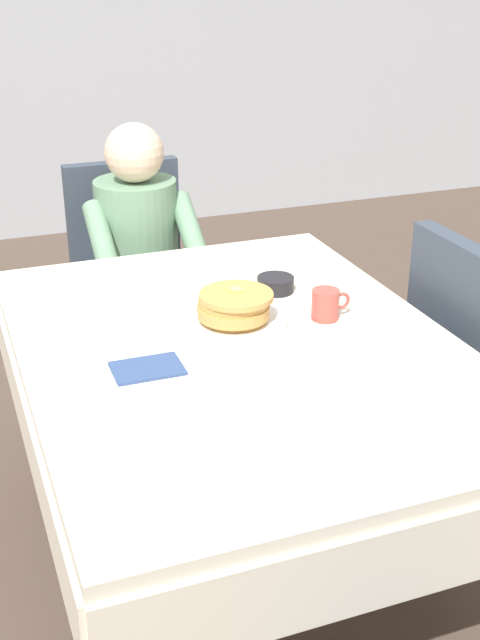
{
  "coord_description": "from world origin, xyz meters",
  "views": [
    {
      "loc": [
        -0.68,
        -1.8,
        1.68
      ],
      "look_at": [
        0.01,
        0.03,
        0.79
      ],
      "focal_mm": 46.35,
      "sensor_mm": 36.0,
      "label": 1
    }
  ],
  "objects_px": {
    "diner_person": "(140,247)",
    "bowl_butter": "(276,284)",
    "chair_right_side": "(479,366)",
    "plate_breakfast": "(236,323)",
    "dining_table_main": "(239,373)",
    "spoon_near_edge": "(301,381)",
    "chair_diner": "(132,269)",
    "cup_coffee": "(326,304)",
    "breakfast_stack": "(234,306)",
    "fork_left_of_plate": "(170,338)",
    "knife_right_of_plate": "(302,317)",
    "syrup_pitcher": "(149,309)"
  },
  "relations": [
    {
      "from": "diner_person",
      "to": "fork_left_of_plate",
      "type": "height_order",
      "value": "diner_person"
    },
    {
      "from": "chair_right_side",
      "to": "breakfast_stack",
      "type": "bearing_deg",
      "value": -97.84
    },
    {
      "from": "plate_breakfast",
      "to": "spoon_near_edge",
      "type": "xyz_separation_m",
      "value": [
        0.03,
        -0.35,
        -0.01
      ]
    },
    {
      "from": "plate_breakfast",
      "to": "spoon_near_edge",
      "type": "relative_size",
      "value": 1.87
    },
    {
      "from": "plate_breakfast",
      "to": "breakfast_stack",
      "type": "relative_size",
      "value": 1.36
    },
    {
      "from": "chair_diner",
      "to": "diner_person",
      "type": "height_order",
      "value": "diner_person"
    },
    {
      "from": "breakfast_stack",
      "to": "spoon_near_edge",
      "type": "height_order",
      "value": "breakfast_stack"
    },
    {
      "from": "dining_table_main",
      "to": "breakfast_stack",
      "type": "bearing_deg",
      "value": 76.02
    },
    {
      "from": "diner_person",
      "to": "cup_coffee",
      "type": "relative_size",
      "value": 9.91
    },
    {
      "from": "plate_breakfast",
      "to": "knife_right_of_plate",
      "type": "relative_size",
      "value": 1.4
    },
    {
      "from": "syrup_pitcher",
      "to": "fork_left_of_plate",
      "type": "distance_m",
      "value": 0.14
    },
    {
      "from": "chair_diner",
      "to": "bowl_butter",
      "type": "relative_size",
      "value": 8.45
    },
    {
      "from": "dining_table_main",
      "to": "cup_coffee",
      "type": "height_order",
      "value": "cup_coffee"
    },
    {
      "from": "chair_diner",
      "to": "cup_coffee",
      "type": "relative_size",
      "value": 8.23
    },
    {
      "from": "dining_table_main",
      "to": "spoon_near_edge",
      "type": "distance_m",
      "value": 0.27
    },
    {
      "from": "bowl_butter",
      "to": "spoon_near_edge",
      "type": "height_order",
      "value": "bowl_butter"
    },
    {
      "from": "diner_person",
      "to": "bowl_butter",
      "type": "bearing_deg",
      "value": 107.84
    },
    {
      "from": "chair_diner",
      "to": "cup_coffee",
      "type": "distance_m",
      "value": 1.17
    },
    {
      "from": "syrup_pitcher",
      "to": "chair_right_side",
      "type": "bearing_deg",
      "value": -12.72
    },
    {
      "from": "fork_left_of_plate",
      "to": "spoon_near_edge",
      "type": "height_order",
      "value": "same"
    },
    {
      "from": "dining_table_main",
      "to": "diner_person",
      "type": "xyz_separation_m",
      "value": [
        -0.01,
        1.01,
        0.02
      ]
    },
    {
      "from": "chair_diner",
      "to": "plate_breakfast",
      "type": "height_order",
      "value": "chair_diner"
    },
    {
      "from": "bowl_butter",
      "to": "syrup_pitcher",
      "type": "relative_size",
      "value": 1.37
    },
    {
      "from": "diner_person",
      "to": "spoon_near_edge",
      "type": "bearing_deg",
      "value": 93.15
    },
    {
      "from": "chair_right_side",
      "to": "spoon_near_edge",
      "type": "height_order",
      "value": "chair_right_side"
    },
    {
      "from": "dining_table_main",
      "to": "bowl_butter",
      "type": "height_order",
      "value": "bowl_butter"
    },
    {
      "from": "dining_table_main",
      "to": "bowl_butter",
      "type": "bearing_deg",
      "value": 52.24
    },
    {
      "from": "plate_breakfast",
      "to": "cup_coffee",
      "type": "bearing_deg",
      "value": -10.16
    },
    {
      "from": "plate_breakfast",
      "to": "fork_left_of_plate",
      "type": "relative_size",
      "value": 1.56
    },
    {
      "from": "syrup_pitcher",
      "to": "bowl_butter",
      "type": "bearing_deg",
      "value": 10.72
    },
    {
      "from": "breakfast_stack",
      "to": "fork_left_of_plate",
      "type": "xyz_separation_m",
      "value": [
        -0.19,
        -0.02,
        -0.06
      ]
    },
    {
      "from": "breakfast_stack",
      "to": "bowl_butter",
      "type": "bearing_deg",
      "value": 43.34
    },
    {
      "from": "spoon_near_edge",
      "to": "dining_table_main",
      "type": "bearing_deg",
      "value": 89.39
    },
    {
      "from": "chair_right_side",
      "to": "cup_coffee",
      "type": "relative_size",
      "value": 8.23
    },
    {
      "from": "spoon_near_edge",
      "to": "breakfast_stack",
      "type": "bearing_deg",
      "value": 81.28
    },
    {
      "from": "chair_right_side",
      "to": "knife_right_of_plate",
      "type": "bearing_deg",
      "value": -98.67
    },
    {
      "from": "bowl_butter",
      "to": "fork_left_of_plate",
      "type": "bearing_deg",
      "value": -151.77
    },
    {
      "from": "cup_coffee",
      "to": "breakfast_stack",
      "type": "bearing_deg",
      "value": 170.33
    },
    {
      "from": "diner_person",
      "to": "cup_coffee",
      "type": "height_order",
      "value": "diner_person"
    },
    {
      "from": "chair_diner",
      "to": "knife_right_of_plate",
      "type": "height_order",
      "value": "chair_diner"
    },
    {
      "from": "chair_right_side",
      "to": "dining_table_main",
      "type": "bearing_deg",
      "value": -90.0
    },
    {
      "from": "breakfast_stack",
      "to": "cup_coffee",
      "type": "xyz_separation_m",
      "value": [
        0.25,
        -0.04,
        -0.02
      ]
    },
    {
      "from": "cup_coffee",
      "to": "knife_right_of_plate",
      "type": "distance_m",
      "value": 0.08
    },
    {
      "from": "plate_breakfast",
      "to": "knife_right_of_plate",
      "type": "xyz_separation_m",
      "value": [
        0.19,
        -0.02,
        -0.01
      ]
    },
    {
      "from": "bowl_butter",
      "to": "fork_left_of_plate",
      "type": "xyz_separation_m",
      "value": [
        -0.39,
        -0.21,
        -0.02
      ]
    },
    {
      "from": "bowl_butter",
      "to": "knife_right_of_plate",
      "type": "bearing_deg",
      "value": -91.79
    },
    {
      "from": "knife_right_of_plate",
      "to": "chair_right_side",
      "type": "bearing_deg",
      "value": -105.06
    },
    {
      "from": "dining_table_main",
      "to": "cup_coffee",
      "type": "distance_m",
      "value": 0.31
    },
    {
      "from": "dining_table_main",
      "to": "plate_breakfast",
      "type": "height_order",
      "value": "plate_breakfast"
    },
    {
      "from": "chair_right_side",
      "to": "plate_breakfast",
      "type": "bearing_deg",
      "value": -97.99
    }
  ]
}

